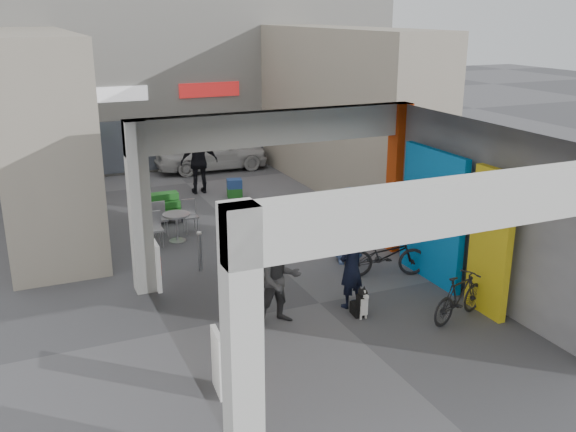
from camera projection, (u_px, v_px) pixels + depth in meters
name	position (u px, v px, depth m)	size (l,w,h in m)	color
ground	(319.00, 303.00, 12.59)	(90.00, 90.00, 0.00)	#5A5A5F
arcade_canopy	(369.00, 198.00, 11.37)	(6.40, 6.45, 6.40)	silver
far_building	(153.00, 53.00, 23.58)	(18.00, 4.08, 8.00)	white
plaza_bldg_left	(38.00, 131.00, 16.65)	(2.00, 9.00, 5.00)	#A59A89
plaza_bldg_right	(344.00, 110.00, 20.08)	(2.00, 9.00, 5.00)	#A59A89
bollard_left	(200.00, 252.00, 14.07)	(0.09, 0.09, 0.87)	#909498
bollard_center	(269.00, 241.00, 14.63)	(0.09, 0.09, 0.93)	#909498
bollard_right	(335.00, 235.00, 15.03)	(0.09, 0.09, 0.90)	#909498
advert_board_near	(218.00, 362.00, 9.50)	(0.14, 0.55, 1.00)	silver
advert_board_far	(157.00, 265.00, 13.11)	(0.11, 0.55, 1.00)	silver
cafe_set	(170.00, 227.00, 16.09)	(1.42, 1.14, 0.86)	#AEAFB4
produce_stand	(162.00, 211.00, 17.32)	(1.17, 0.63, 0.77)	black
crate_stack	(234.00, 188.00, 19.69)	(0.52, 0.44, 0.56)	#1A5B1B
border_collie	(361.00, 304.00, 11.97)	(0.23, 0.45, 0.63)	black
man_with_dog	(351.00, 267.00, 12.23)	(0.60, 0.39, 1.63)	black
man_back_turned	(280.00, 280.00, 11.55)	(0.83, 0.64, 1.70)	#3E3E40
man_elderly	(349.00, 225.00, 14.43)	(0.86, 0.56, 1.75)	#5B76B1
man_crates	(199.00, 162.00, 19.89)	(1.17, 0.49, 2.00)	black
bicycle_front	(386.00, 255.00, 13.76)	(0.62, 1.79, 0.94)	black
bicycle_rear	(459.00, 297.00, 11.81)	(0.42, 1.49, 0.90)	black
white_van	(211.00, 151.00, 22.92)	(1.60, 3.98, 1.36)	silver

